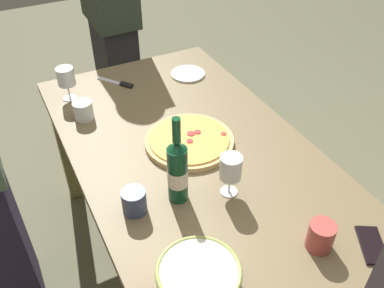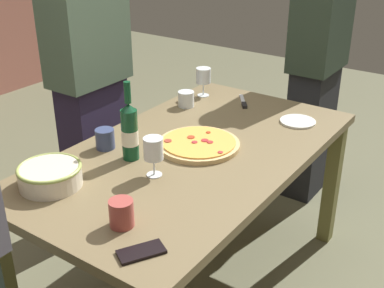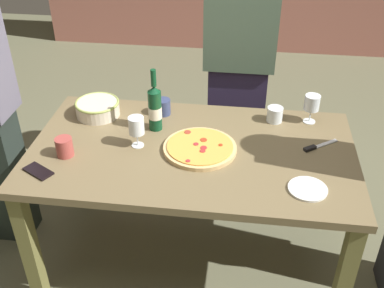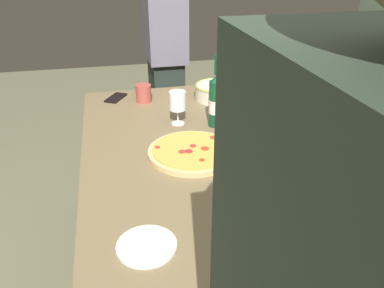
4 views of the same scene
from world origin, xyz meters
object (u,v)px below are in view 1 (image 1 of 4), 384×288
at_px(cup_ceramic, 83,110).
at_px(cell_phone, 372,245).
at_px(dining_table, 192,167).
at_px(side_plate, 188,74).
at_px(cup_amber, 321,236).
at_px(wine_bottle, 178,171).
at_px(pizza_knife, 120,83).
at_px(wine_glass_by_bottle, 231,168).
at_px(pizza, 189,141).
at_px(cup_spare, 134,201).
at_px(person_host, 111,16).
at_px(serving_bowl, 199,277).
at_px(wine_glass_near_pizza, 66,77).

bearing_deg(cup_ceramic, cell_phone, -150.84).
xyz_separation_m(dining_table, side_plate, (0.54, -0.25, 0.10)).
relative_size(cup_amber, cup_ceramic, 1.12).
height_order(wine_bottle, pizza_knife, wine_bottle).
bearing_deg(cup_ceramic, wine_glass_by_bottle, -154.04).
height_order(pizza, cup_spare, cup_spare).
distance_m(cup_spare, side_plate, 0.94).
height_order(dining_table, cup_ceramic, cup_ceramic).
xyz_separation_m(wine_bottle, cell_phone, (-0.46, -0.44, -0.12)).
bearing_deg(side_plate, cell_phone, -178.61).
distance_m(side_plate, person_host, 0.68).
xyz_separation_m(cup_ceramic, person_host, (0.79, -0.40, 0.07)).
relative_size(serving_bowl, side_plate, 1.39).
relative_size(pizza, person_host, 0.21).
bearing_deg(wine_glass_near_pizza, cup_amber, -158.37).
xyz_separation_m(wine_bottle, pizza_knife, (0.82, -0.07, -0.12)).
bearing_deg(serving_bowl, pizza, -24.40).
xyz_separation_m(wine_bottle, person_host, (1.41, -0.24, -0.02)).
relative_size(dining_table, cup_amber, 16.95).
height_order(wine_bottle, wine_glass_by_bottle, wine_bottle).
height_order(wine_bottle, wine_glass_near_pizza, wine_bottle).
relative_size(wine_glass_by_bottle, cup_amber, 1.70).
relative_size(pizza_knife, person_host, 0.11).
bearing_deg(pizza, person_host, -3.30).
bearing_deg(cup_amber, cup_ceramic, 24.43).
bearing_deg(cup_amber, person_host, 1.92).
distance_m(wine_glass_near_pizza, cell_phone, 1.41).
bearing_deg(cup_ceramic, cup_spare, -179.75).
xyz_separation_m(dining_table, wine_glass_near_pizza, (0.59, 0.34, 0.21)).
height_order(dining_table, cell_phone, cell_phone).
bearing_deg(wine_glass_near_pizza, cup_ceramic, -175.07).
bearing_deg(wine_glass_by_bottle, cell_phone, -145.91).
distance_m(serving_bowl, cup_ceramic, 0.96).
relative_size(wine_bottle, side_plate, 1.95).
bearing_deg(cup_spare, cell_phone, -128.20).
height_order(wine_glass_near_pizza, pizza_knife, wine_glass_near_pizza).
bearing_deg(person_host, serving_bowl, -7.33).
bearing_deg(wine_glass_by_bottle, wine_glass_near_pizza, 21.82).
xyz_separation_m(side_plate, pizza_knife, (0.07, 0.34, 0.00)).
bearing_deg(side_plate, wine_glass_near_pizza, 85.03).
xyz_separation_m(pizza, cup_spare, (-0.24, 0.33, 0.03)).
distance_m(side_plate, cell_phone, 1.21).
bearing_deg(wine_glass_by_bottle, cup_ceramic, 25.96).
height_order(cup_ceramic, side_plate, cup_ceramic).
relative_size(wine_glass_by_bottle, cell_phone, 1.11).
bearing_deg(pizza, wine_glass_by_bottle, -179.89).
relative_size(wine_glass_near_pizza, pizza_knife, 0.88).
relative_size(cup_ceramic, person_host, 0.05).
height_order(pizza, wine_glass_by_bottle, wine_glass_by_bottle).
relative_size(cup_amber, cell_phone, 0.66).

